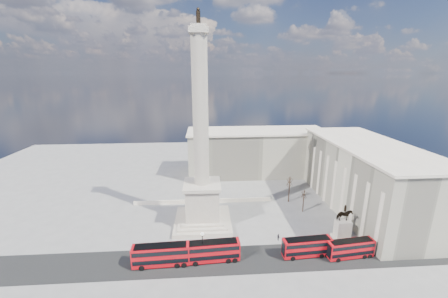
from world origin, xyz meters
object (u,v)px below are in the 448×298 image
at_px(pedestrian_walking, 320,239).
at_px(pedestrian_crossing, 278,237).
at_px(nelsons_column, 202,175).
at_px(victorian_lamp, 203,245).
at_px(red_bus_c, 307,247).
at_px(pedestrian_standing, 345,230).
at_px(red_bus_a, 161,255).
at_px(red_bus_d, 351,248).
at_px(red_bus_b, 213,251).
at_px(equestrian_statue, 343,227).

height_order(pedestrian_walking, pedestrian_crossing, pedestrian_walking).
bearing_deg(nelsons_column, victorian_lamp, -89.71).
bearing_deg(pedestrian_walking, pedestrian_crossing, -180.00).
distance_m(nelsons_column, red_bus_c, 28.30).
bearing_deg(victorian_lamp, pedestrian_standing, 13.58).
distance_m(nelsons_column, victorian_lamp, 17.86).
relative_size(red_bus_a, pedestrian_walking, 5.88).
height_order(red_bus_d, pedestrian_walking, red_bus_d).
bearing_deg(pedestrian_crossing, red_bus_c, -161.64).
xyz_separation_m(red_bus_b, victorian_lamp, (-2.09, -0.48, 1.73)).
height_order(red_bus_a, victorian_lamp, victorian_lamp).
distance_m(red_bus_a, victorian_lamp, 8.25).
distance_m(equestrian_statue, pedestrian_crossing, 14.93).
relative_size(red_bus_c, pedestrian_standing, 6.02).
height_order(victorian_lamp, pedestrian_standing, victorian_lamp).
bearing_deg(nelsons_column, red_bus_b, -81.79).
bearing_deg(red_bus_c, equestrian_statue, 24.80).
distance_m(red_bus_b, red_bus_c, 19.41).
bearing_deg(red_bus_b, red_bus_d, -5.13).
height_order(nelsons_column, equestrian_statue, nelsons_column).
height_order(nelsons_column, pedestrian_crossing, nelsons_column).
bearing_deg(pedestrian_crossing, red_bus_b, 93.41).
relative_size(equestrian_statue, pedestrian_crossing, 5.33).
relative_size(equestrian_statue, pedestrian_walking, 4.43).
bearing_deg(red_bus_d, nelsons_column, 146.22).
xyz_separation_m(pedestrian_walking, pedestrian_crossing, (-8.98, 1.61, -0.16)).
distance_m(red_bus_a, pedestrian_crossing, 26.07).
distance_m(red_bus_b, equestrian_statue, 30.34).
relative_size(red_bus_a, victorian_lamp, 1.63).
xyz_separation_m(nelsons_column, equestrian_statue, (31.93, -9.14, -9.99)).
xyz_separation_m(nelsons_column, pedestrian_standing, (33.51, -7.42, -12.06)).
xyz_separation_m(red_bus_d, equestrian_statue, (1.60, 6.68, 0.87)).
distance_m(nelsons_column, red_bus_d, 35.89).
distance_m(red_bus_c, pedestrian_crossing, 7.47).
relative_size(nelsons_column, pedestrian_crossing, 31.57).
xyz_separation_m(nelsons_column, red_bus_c, (21.57, -14.82, -10.77)).
relative_size(red_bus_c, victorian_lamp, 1.50).
distance_m(red_bus_b, pedestrian_crossing, 16.24).
relative_size(red_bus_c, pedestrian_walking, 5.41).
distance_m(red_bus_a, equestrian_statue, 40.46).
bearing_deg(red_bus_d, red_bus_a, 173.50).
xyz_separation_m(equestrian_statue, pedestrian_walking, (-5.80, -1.42, -1.98)).
height_order(red_bus_b, pedestrian_walking, red_bus_b).
bearing_deg(red_bus_d, equestrian_statue, 70.27).
distance_m(red_bus_d, equestrian_statue, 6.92).
xyz_separation_m(nelsons_column, victorian_lamp, (0.08, -15.49, -8.89)).
bearing_deg(pedestrian_crossing, red_bus_d, -136.16).
relative_size(nelsons_column, pedestrian_walking, 26.28).
bearing_deg(red_bus_b, red_bus_a, -179.97).
distance_m(red_bus_b, pedestrian_standing, 32.28).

